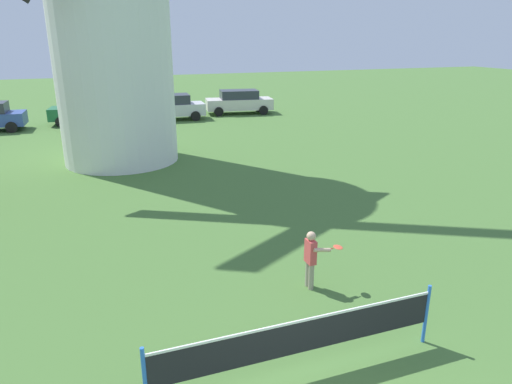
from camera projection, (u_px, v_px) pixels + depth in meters
tennis_net at (301, 337)px, 7.03m from camera, size 4.76×0.06×1.10m
player_far at (311, 256)px, 9.52m from camera, size 0.74×0.49×1.27m
parked_car_green at (90, 110)px, 27.50m from camera, size 4.67×2.38×1.56m
parked_car_silver at (170, 107)px, 28.74m from camera, size 4.26×2.09×1.56m
parked_car_cream at (239, 101)px, 31.03m from camera, size 4.59×2.39×1.56m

